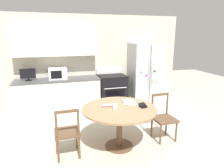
# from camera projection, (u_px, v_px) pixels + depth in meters

# --- Properties ---
(ground_plane) EXTENTS (14.00, 14.00, 0.00)m
(ground_plane) POSITION_uv_depth(u_px,v_px,m) (126.00, 148.00, 3.69)
(ground_plane) COLOR beige
(back_wall) EXTENTS (5.20, 0.44, 2.60)m
(back_wall) POSITION_uv_depth(u_px,v_px,m) (85.00, 56.00, 5.67)
(back_wall) COLOR beige
(back_wall) RESTS_ON ground_plane
(kitchen_counter) EXTENTS (2.22, 0.64, 0.90)m
(kitchen_counter) POSITION_uv_depth(u_px,v_px,m) (59.00, 95.00, 5.41)
(kitchen_counter) COLOR silver
(kitchen_counter) RESTS_ON ground_plane
(refrigerator) EXTENTS (0.86, 0.72, 1.81)m
(refrigerator) POSITION_uv_depth(u_px,v_px,m) (145.00, 74.00, 5.95)
(refrigerator) COLOR #B2B5BA
(refrigerator) RESTS_ON ground_plane
(oven_range) EXTENTS (0.78, 0.68, 1.08)m
(oven_range) POSITION_uv_depth(u_px,v_px,m) (112.00, 91.00, 5.80)
(oven_range) COLOR black
(oven_range) RESTS_ON ground_plane
(microwave) EXTENTS (0.47, 0.37, 0.29)m
(microwave) POSITION_uv_depth(u_px,v_px,m) (58.00, 73.00, 5.32)
(microwave) COLOR white
(microwave) RESTS_ON kitchen_counter
(countertop_tv) EXTENTS (0.38, 0.16, 0.31)m
(countertop_tv) POSITION_uv_depth(u_px,v_px,m) (28.00, 74.00, 5.08)
(countertop_tv) COLOR black
(countertop_tv) RESTS_ON kitchen_counter
(dining_table) EXTENTS (1.34, 1.34, 0.77)m
(dining_table) POSITION_uv_depth(u_px,v_px,m) (119.00, 115.00, 3.61)
(dining_table) COLOR #997551
(dining_table) RESTS_ON ground_plane
(dining_chair_left) EXTENTS (0.42, 0.42, 0.90)m
(dining_chair_left) POSITION_uv_depth(u_px,v_px,m) (67.00, 133.00, 3.36)
(dining_chair_left) COLOR brown
(dining_chair_left) RESTS_ON ground_plane
(dining_chair_right) EXTENTS (0.43, 0.43, 0.90)m
(dining_chair_right) POSITION_uv_depth(u_px,v_px,m) (163.00, 118.00, 3.95)
(dining_chair_right) COLOR brown
(dining_chair_right) RESTS_ON ground_plane
(candle_glass) EXTENTS (0.09, 0.09, 0.09)m
(candle_glass) POSITION_uv_depth(u_px,v_px,m) (115.00, 107.00, 3.51)
(candle_glass) COLOR silver
(candle_glass) RESTS_ON dining_table
(folded_napkin) EXTENTS (0.18, 0.06, 0.05)m
(folded_napkin) POSITION_uv_depth(u_px,v_px,m) (106.00, 105.00, 3.62)
(folded_napkin) COLOR pink
(folded_napkin) RESTS_ON dining_table
(wallet) EXTENTS (0.14, 0.14, 0.07)m
(wallet) POSITION_uv_depth(u_px,v_px,m) (143.00, 106.00, 3.61)
(wallet) COLOR black
(wallet) RESTS_ON dining_table
(mail_stack) EXTENTS (0.28, 0.34, 0.02)m
(mail_stack) POSITION_uv_depth(u_px,v_px,m) (129.00, 102.00, 3.85)
(mail_stack) COLOR white
(mail_stack) RESTS_ON dining_table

